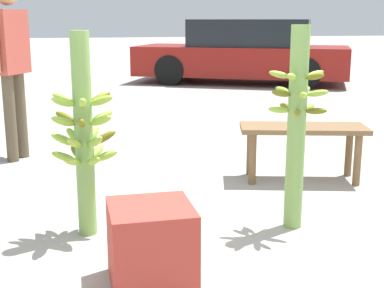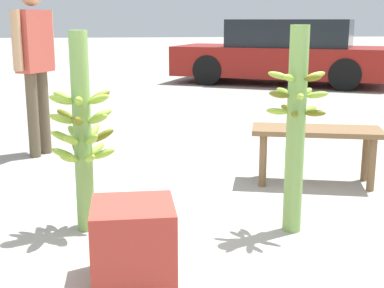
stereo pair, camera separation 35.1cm
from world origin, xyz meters
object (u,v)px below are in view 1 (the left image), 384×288
at_px(vendor_person, 11,54).
at_px(parked_car, 244,53).
at_px(produce_crate, 151,245).
at_px(banana_stalk_center, 297,124).
at_px(banana_stalk_left, 84,134).
at_px(market_bench, 303,136).

bearing_deg(vendor_person, parked_car, 173.11).
height_order(vendor_person, produce_crate, vendor_person).
relative_size(banana_stalk_center, vendor_person, 0.77).
relative_size(parked_car, produce_crate, 11.38).
bearing_deg(vendor_person, banana_stalk_center, 69.83).
height_order(vendor_person, parked_car, vendor_person).
relative_size(banana_stalk_left, market_bench, 1.15).
xyz_separation_m(banana_stalk_left, banana_stalk_center, (1.31, -0.18, 0.04)).
relative_size(banana_stalk_center, market_bench, 1.17).
height_order(parked_car, produce_crate, parked_car).
relative_size(banana_stalk_center, produce_crate, 3.11).
relative_size(vendor_person, parked_car, 0.35).
distance_m(banana_stalk_left, parked_car, 8.54).
height_order(banana_stalk_left, banana_stalk_center, banana_stalk_center).
bearing_deg(market_bench, vendor_person, 167.27).
xyz_separation_m(banana_stalk_left, vendor_person, (-0.59, 2.04, 0.37)).
height_order(banana_stalk_left, vendor_person, vendor_person).
distance_m(banana_stalk_center, vendor_person, 2.94).
bearing_deg(market_bench, banana_stalk_center, -102.05).
bearing_deg(market_bench, produce_crate, -119.60).
bearing_deg(banana_stalk_center, produce_crate, -151.09).
distance_m(vendor_person, produce_crate, 3.03).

